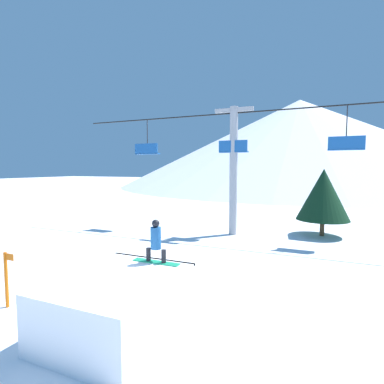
% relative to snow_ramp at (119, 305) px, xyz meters
% --- Properties ---
extents(ground_plane, '(220.00, 220.00, 0.00)m').
position_rel_snow_ramp_xyz_m(ground_plane, '(-0.32, -0.69, -0.74)').
color(ground_plane, white).
extents(mountain_ridge, '(82.89, 82.89, 20.14)m').
position_rel_snow_ramp_xyz_m(mountain_ridge, '(-0.32, 69.75, 9.33)').
color(mountain_ridge, silver).
rests_on(mountain_ridge, ground_plane).
extents(snow_ramp, '(2.77, 3.51, 1.47)m').
position_rel_snow_ramp_xyz_m(snow_ramp, '(0.00, 0.00, 0.00)').
color(snow_ramp, white).
rests_on(snow_ramp, ground_plane).
extents(snowboarder, '(1.45, 0.30, 1.27)m').
position_rel_snow_ramp_xyz_m(snowboarder, '(0.32, 1.36, 1.35)').
color(snowboarder, '#1E9E6B').
rests_on(snowboarder, snow_ramp).
extents(chairlift, '(22.00, 0.50, 7.99)m').
position_rel_snow_ramp_xyz_m(chairlift, '(-0.38, 12.20, 3.91)').
color(chairlift, '#9E9EA3').
rests_on(chairlift, ground_plane).
extents(pine_tree_near, '(3.15, 3.15, 4.17)m').
position_rel_snow_ramp_xyz_m(pine_tree_near, '(4.83, 14.04, 1.84)').
color(pine_tree_near, '#4C3823').
rests_on(pine_tree_near, ground_plane).
extents(trail_marker, '(0.41, 0.10, 1.70)m').
position_rel_snow_ramp_xyz_m(trail_marker, '(-3.97, -0.18, 0.17)').
color(trail_marker, orange).
rests_on(trail_marker, ground_plane).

